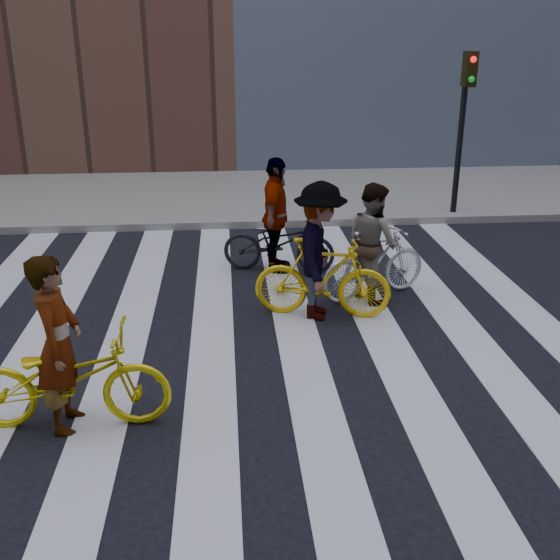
{
  "coord_description": "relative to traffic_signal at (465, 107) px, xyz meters",
  "views": [
    {
      "loc": [
        -0.33,
        -7.51,
        3.71
      ],
      "look_at": [
        0.34,
        0.3,
        0.7
      ],
      "focal_mm": 42.0,
      "sensor_mm": 36.0,
      "label": 1
    }
  ],
  "objects": [
    {
      "name": "rider_rear",
      "position": [
        -3.94,
        -2.76,
        -1.35
      ],
      "size": [
        0.68,
        1.17,
        1.86
      ],
      "primitive_type": "imported",
      "rotation": [
        0.0,
        0.0,
        1.35
      ],
      "color": "slate",
      "rests_on": "ground"
    },
    {
      "name": "zebra_crosswalk",
      "position": [
        -4.4,
        -5.32,
        -2.27
      ],
      "size": [
        8.25,
        10.0,
        0.01
      ],
      "color": "silver",
      "rests_on": "ground"
    },
    {
      "name": "rider_mid",
      "position": [
        -2.65,
        -4.01,
        -1.42
      ],
      "size": [
        0.93,
        1.02,
        1.72
      ],
      "primitive_type": "imported",
      "rotation": [
        0.0,
        0.0,
        1.97
      ],
      "color": "slate",
      "rests_on": "ground"
    },
    {
      "name": "bike_dark_rear",
      "position": [
        -3.89,
        -2.76,
        -1.8
      ],
      "size": [
        1.91,
        1.02,
        0.96
      ],
      "primitive_type": "imported",
      "rotation": [
        0.0,
        0.0,
        1.35
      ],
      "color": "black",
      "rests_on": "ground"
    },
    {
      "name": "traffic_signal",
      "position": [
        0.0,
        0.0,
        0.0
      ],
      "size": [
        0.22,
        0.42,
        3.33
      ],
      "color": "black",
      "rests_on": "ground"
    },
    {
      "name": "sidewalk_far",
      "position": [
        -4.4,
        2.18,
        -2.2
      ],
      "size": [
        100.0,
        5.0,
        0.15
      ],
      "primitive_type": "cube",
      "color": "gray",
      "rests_on": "ground"
    },
    {
      "name": "bike_silver_mid",
      "position": [
        -2.6,
        -4.01,
        -1.75
      ],
      "size": [
        1.82,
        1.15,
        1.06
      ],
      "primitive_type": "imported",
      "rotation": [
        0.0,
        0.0,
        1.97
      ],
      "color": "silver",
      "rests_on": "ground"
    },
    {
      "name": "rider_right",
      "position": [
        -3.5,
        -4.62,
        -1.34
      ],
      "size": [
        0.95,
        1.34,
        1.88
      ],
      "primitive_type": "imported",
      "rotation": [
        0.0,
        0.0,
        1.35
      ],
      "color": "slate",
      "rests_on": "ground"
    },
    {
      "name": "rider_left",
      "position": [
        -6.36,
        -7.06,
        -1.38
      ],
      "size": [
        0.45,
        0.67,
        1.8
      ],
      "primitive_type": "imported",
      "rotation": [
        0.0,
        0.0,
        1.55
      ],
      "color": "slate",
      "rests_on": "ground"
    },
    {
      "name": "bike_yellow_left",
      "position": [
        -6.31,
        -7.06,
        -1.76
      ],
      "size": [
        2.0,
        0.74,
        1.04
      ],
      "primitive_type": "imported",
      "rotation": [
        0.0,
        0.0,
        1.55
      ],
      "color": "yellow",
      "rests_on": "ground"
    },
    {
      "name": "ground",
      "position": [
        -4.4,
        -5.32,
        -2.28
      ],
      "size": [
        100.0,
        100.0,
        0.0
      ],
      "primitive_type": "plane",
      "color": "black",
      "rests_on": "ground"
    },
    {
      "name": "bike_yellow_right",
      "position": [
        -3.45,
        -4.62,
        -1.72
      ],
      "size": [
        1.93,
        0.92,
        1.12
      ],
      "primitive_type": "imported",
      "rotation": [
        0.0,
        0.0,
        1.35
      ],
      "color": "yellow",
      "rests_on": "ground"
    }
  ]
}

